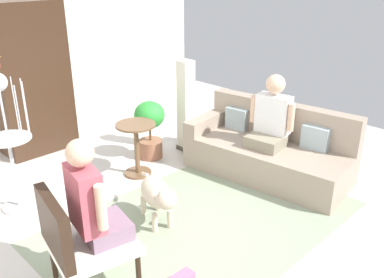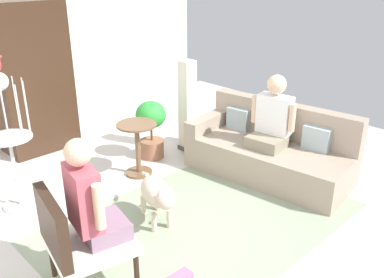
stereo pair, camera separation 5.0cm
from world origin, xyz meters
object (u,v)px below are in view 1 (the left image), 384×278
Objects in this scene: round_end_table at (137,144)px; bird_cage_stand at (7,136)px; potted_plant at (150,125)px; column_lamp at (186,107)px; couch at (268,150)px; person_on_armchair at (91,201)px; dog at (157,194)px; armoire_cabinet at (30,79)px; armchair at (76,238)px; person_on_couch at (271,117)px.

round_end_table is 1.48m from bird_cage_stand.
column_lamp reaches higher than potted_plant.
person_on_armchair reaches higher than couch.
round_end_table is 1.12m from dog.
armoire_cabinet reaches higher than couch.
couch is 2.63× the size of dog.
dog is at bearing 15.02° from armchair.
armoire_cabinet is (1.07, 2.89, 0.50)m from armchair.
dog is 1.62m from bird_cage_stand.
round_end_table is at bearing -72.91° from armoire_cabinet.
column_lamp is (1.47, 1.12, 0.29)m from dog.
dog is at bearing -142.77° from column_lamp.
armchair is 1.01× the size of person_on_armchair.
bird_cage_stand is (-0.87, 1.27, 0.49)m from dog.
armchair is 1.32× the size of round_end_table.
couch is 2.61× the size of potted_plant.
armoire_cabinet is at bearing 89.48° from dog.
round_end_table is 0.33× the size of armoire_cabinet.
dog is (-0.52, -0.99, -0.07)m from round_end_table.
column_lamp is at bearing -3.79° from bird_cage_stand.
round_end_table is (-1.14, 1.13, -0.35)m from person_on_couch.
dog is at bearing 18.95° from person_on_armchair.
person_on_couch is at bearing 3.82° from person_on_armchair.
armchair is 1.60m from bird_cage_stand.
bird_cage_stand reaches higher than dog.
bird_cage_stand is at bearing 124.18° from dog.
person_on_armchair is at bearing -139.72° from potted_plant.
person_on_armchair is 1.12× the size of dog.
round_end_table is at bearing 137.15° from couch.
armchair is at bearing -96.76° from bird_cage_stand.
dog is 0.62× the size of column_lamp.
column_lamp reaches higher than round_end_table.
armoire_cabinet is (-1.45, 1.48, 0.38)m from column_lamp.
person_on_couch is 3.21m from armoire_cabinet.
person_on_couch reaches higher than potted_plant.
armchair reaches higher than round_end_table.
armchair reaches higher than dog.
column_lamp is (2.34, -0.15, -0.21)m from bird_cage_stand.
dog is at bearing -117.58° from round_end_table.
armchair is 3.12m from armoire_cabinet.
armoire_cabinet reaches higher than person_on_armchair.
armchair is at bearing -177.00° from person_on_couch.
couch is 1.02× the size of armoire_cabinet.
column_lamp is at bearing 100.59° from couch.
potted_plant is 1.72m from armoire_cabinet.
bird_cage_stand reaches higher than person_on_armchair.
armoire_cabinet is at bearing 69.60° from armchair.
dog is 2.69m from armoire_cabinet.
armchair is 1.04× the size of person_on_couch.
armoire_cabinet is at bearing 124.67° from potted_plant.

